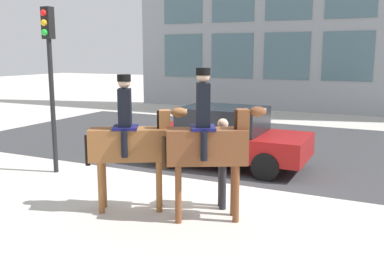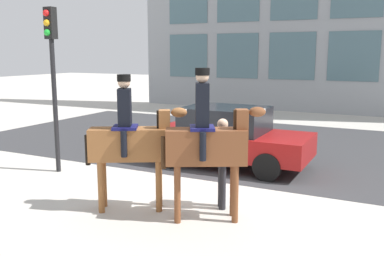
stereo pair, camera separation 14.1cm
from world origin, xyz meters
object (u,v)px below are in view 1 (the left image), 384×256
street_car_near_lane (226,136)px  traffic_light (50,63)px  pedestrian_bystander (222,156)px  mounted_horse_companion (209,142)px  mounted_horse_lead (131,141)px

street_car_near_lane → traffic_light: bearing=-146.2°
pedestrian_bystander → traffic_light: (-4.50, 0.51, 1.62)m
pedestrian_bystander → street_car_near_lane: bearing=-99.2°
mounted_horse_companion → pedestrian_bystander: bearing=62.2°
mounted_horse_companion → pedestrian_bystander: 0.72m
mounted_horse_companion → street_car_near_lane: (-1.02, 3.46, -0.59)m
mounted_horse_companion → traffic_light: size_ratio=0.67×
pedestrian_bystander → traffic_light: traffic_light is taller
mounted_horse_lead → pedestrian_bystander: size_ratio=1.47×
mounted_horse_lead → traffic_light: size_ratio=0.64×
mounted_horse_lead → mounted_horse_companion: (1.44, 0.17, 0.07)m
street_car_near_lane → traffic_light: traffic_light is taller
street_car_near_lane → traffic_light: (-3.49, -2.34, 1.84)m
mounted_horse_companion → traffic_light: 4.81m
mounted_horse_companion → pedestrian_bystander: (-0.00, 0.61, -0.37)m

